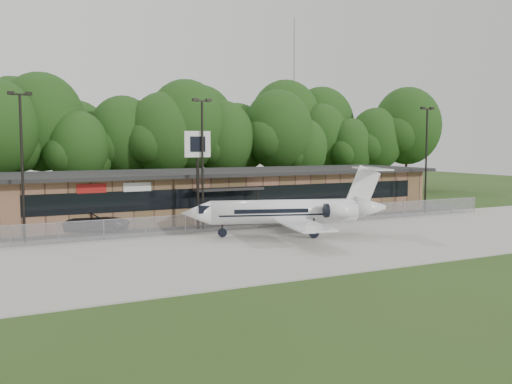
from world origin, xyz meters
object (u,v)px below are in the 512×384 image
terminal (223,193)px  business_jet (291,212)px  suv (89,221)px  pole_sign (198,155)px

terminal → business_jet: business_jet is taller
suv → pole_sign: 9.77m
suv → pole_sign: pole_sign is taller
terminal → suv: (-13.10, -4.19, -1.31)m
business_jet → suv: 15.64m
pole_sign → suv: bearing=167.8°
terminal → business_jet: 13.39m
suv → terminal: bearing=-52.6°
suv → pole_sign: bearing=-91.0°
terminal → suv: 13.82m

